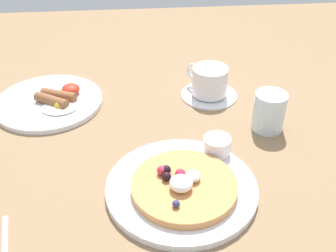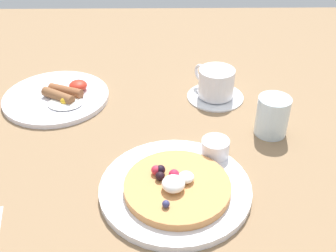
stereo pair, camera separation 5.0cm
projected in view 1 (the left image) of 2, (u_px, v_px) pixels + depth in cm
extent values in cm
cube|color=#886A4B|center=(135.00, 150.00, 81.75)|extent=(186.97, 154.69, 3.00)
cylinder|color=white|center=(181.00, 188.00, 69.90)|extent=(25.53, 25.53, 1.33)
cylinder|color=#CC874B|center=(184.00, 186.00, 68.20)|extent=(17.61, 17.61, 1.46)
sphere|color=navy|center=(176.00, 204.00, 63.15)|extent=(1.20, 1.20, 1.20)
sphere|color=black|center=(167.00, 176.00, 68.00)|extent=(1.52, 1.52, 1.52)
sphere|color=#CE2340|center=(180.00, 174.00, 68.28)|extent=(1.76, 1.76, 1.76)
sphere|color=black|center=(166.00, 170.00, 69.23)|extent=(1.63, 1.63, 1.63)
sphere|color=navy|center=(185.00, 181.00, 67.31)|extent=(1.21, 1.21, 1.21)
sphere|color=#CB2A41|center=(162.00, 170.00, 69.14)|extent=(1.61, 1.61, 1.61)
ellipsoid|color=white|center=(193.00, 176.00, 68.01)|extent=(2.65, 2.65, 1.59)
ellipsoid|color=white|center=(181.00, 183.00, 66.10)|extent=(3.76, 3.76, 2.25)
cylinder|color=white|center=(217.00, 145.00, 75.71)|extent=(5.06, 5.06, 3.29)
cylinder|color=#652905|center=(217.00, 143.00, 75.34)|extent=(4.15, 4.15, 0.39)
cylinder|color=white|center=(49.00, 102.00, 92.65)|extent=(23.69, 23.69, 1.12)
cylinder|color=brown|center=(59.00, 95.00, 91.93)|extent=(8.29, 5.14, 2.19)
cylinder|color=brown|center=(51.00, 100.00, 90.07)|extent=(8.00, 6.16, 2.19)
ellipsoid|color=white|center=(59.00, 107.00, 89.30)|extent=(7.66, 6.51, 0.60)
sphere|color=yellow|center=(59.00, 105.00, 89.01)|extent=(2.00, 2.00, 2.00)
ellipsoid|color=red|center=(71.00, 89.00, 94.00)|extent=(4.10, 4.10, 2.26)
cylinder|color=white|center=(209.00, 94.00, 95.80)|extent=(12.87, 12.87, 0.73)
cylinder|color=white|center=(210.00, 81.00, 93.77)|extent=(8.03, 8.03, 6.34)
torus|color=white|center=(194.00, 72.00, 96.61)|extent=(3.29, 3.94, 4.35)
cylinder|color=brown|center=(210.00, 73.00, 92.61)|extent=(6.82, 6.82, 0.51)
cube|color=silver|center=(5.00, 242.00, 61.25)|extent=(2.95, 10.59, 0.30)
cylinder|color=silver|center=(269.00, 112.00, 83.09)|extent=(6.43, 6.43, 8.05)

